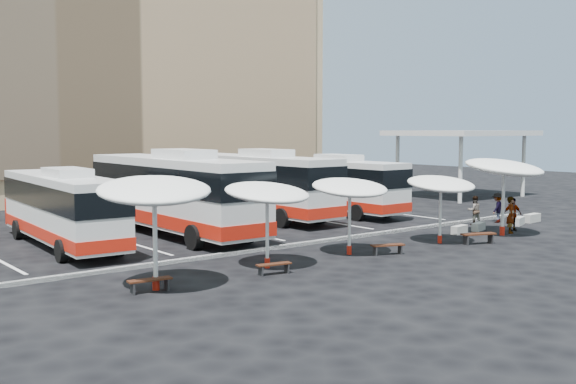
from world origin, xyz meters
TOP-DOWN VIEW (x-y plane):
  - ground at (0.00, 0.00)m, footprint 120.00×120.00m
  - sandstone_building at (0.00, 31.87)m, footprint 42.00×18.25m
  - service_canopy at (24.00, 10.00)m, footprint 10.00×8.00m
  - curb_divider at (0.00, 0.50)m, footprint 34.00×0.25m
  - bay_lines at (0.00, 8.00)m, footprint 24.15×12.00m
  - bus_0 at (-8.77, 7.10)m, footprint 3.14×11.44m
  - bus_1 at (-3.13, 7.08)m, footprint 3.32×13.62m
  - bus_2 at (3.88, 9.72)m, footprint 3.08×13.03m
  - bus_3 at (8.81, 8.74)m, footprint 2.83×11.80m
  - sunshade_0 at (-9.42, -3.05)m, footprint 4.83×4.86m
  - sunshade_1 at (-4.41, -2.49)m, footprint 3.27×3.31m
  - sunshade_2 at (-0.05, -2.46)m, footprint 3.83×3.86m
  - sunshade_3 at (5.22, -3.02)m, footprint 3.86×3.89m
  - sunshade_4 at (9.53, -3.48)m, footprint 4.02×4.07m
  - wood_bench_0 at (-9.72, -3.21)m, footprint 1.47×0.57m
  - wood_bench_1 at (-4.93, -3.59)m, footprint 1.37×0.59m
  - wood_bench_2 at (1.17, -3.51)m, footprint 1.48×0.91m
  - wood_bench_3 at (6.40, -4.30)m, footprint 1.70×1.02m
  - conc_bench_0 at (8.30, -1.80)m, footprint 1.14×0.53m
  - conc_bench_1 at (9.93, -1.79)m, footprint 1.16×0.66m
  - conc_bench_2 at (13.41, -1.93)m, footprint 1.25×0.74m
  - conc_bench_3 at (15.06, -1.74)m, footprint 1.29×0.51m
  - passenger_0 at (10.48, -3.34)m, footprint 0.82×0.75m
  - passenger_1 at (11.59, -0.35)m, footprint 0.98×0.91m
  - passenger_2 at (11.29, -2.89)m, footprint 1.08×0.86m
  - passenger_3 at (13.34, -0.59)m, footprint 1.23×0.93m

SIDE VIEW (x-z plane):
  - ground at x=0.00m, z-range 0.00..0.00m
  - bay_lines at x=0.00m, z-range 0.00..0.01m
  - curb_divider at x=0.00m, z-range 0.00..0.15m
  - conc_bench_0 at x=8.30m, z-range 0.00..0.41m
  - conc_bench_1 at x=9.93m, z-range 0.00..0.41m
  - conc_bench_2 at x=13.41m, z-range 0.00..0.44m
  - conc_bench_3 at x=15.06m, z-range 0.00..0.47m
  - wood_bench_1 at x=-4.93m, z-range 0.11..0.51m
  - wood_bench_0 at x=-9.72m, z-range 0.12..0.56m
  - wood_bench_2 at x=1.17m, z-range 0.12..0.56m
  - wood_bench_3 at x=6.40m, z-range 0.14..0.64m
  - passenger_1 at x=11.59m, z-range 0.00..1.61m
  - passenger_3 at x=13.34m, z-range 0.00..1.70m
  - passenger_2 at x=11.29m, z-range 0.00..1.72m
  - passenger_0 at x=10.48m, z-range 0.00..1.87m
  - bus_0 at x=-8.77m, z-range 0.04..3.63m
  - bus_3 at x=8.81m, z-range 0.04..3.78m
  - bus_2 at x=3.88m, z-range 0.04..4.18m
  - bus_1 at x=-3.13m, z-range 0.05..4.36m
  - sunshade_3 at x=5.22m, z-range 1.13..4.37m
  - sunshade_2 at x=-0.05m, z-range 1.16..4.49m
  - sunshade_1 at x=-4.41m, z-range 1.18..4.57m
  - sunshade_0 at x=-9.42m, z-range 1.35..5.22m
  - sunshade_4 at x=9.53m, z-range 1.39..5.37m
  - service_canopy at x=24.00m, z-range 2.27..7.47m
  - sandstone_building at x=0.00m, z-range -2.17..27.43m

